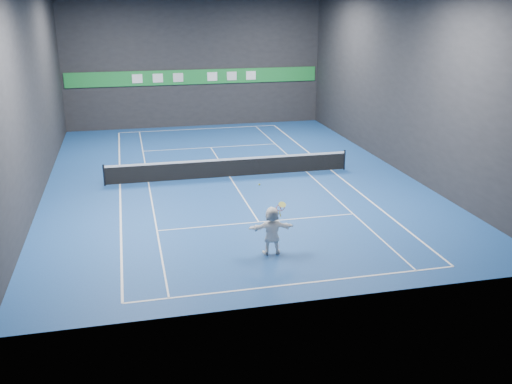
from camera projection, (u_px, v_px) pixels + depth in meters
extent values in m
plane|color=navy|center=(230.00, 177.00, 29.13)|extent=(26.00, 26.00, 0.00)
cube|color=black|center=(195.00, 62.00, 39.70)|extent=(18.00, 0.10, 9.00)
cube|color=black|center=(314.00, 156.00, 15.70)|extent=(18.00, 0.10, 9.00)
cube|color=black|center=(33.00, 95.00, 25.76)|extent=(0.10, 26.00, 9.00)
cube|color=black|center=(399.00, 83.00, 29.63)|extent=(0.10, 26.00, 9.00)
cube|color=white|center=(299.00, 284.00, 18.15)|extent=(10.98, 0.08, 0.01)
cube|color=white|center=(199.00, 129.00, 40.11)|extent=(10.98, 0.08, 0.01)
cube|color=white|center=(120.00, 185.00, 27.95)|extent=(0.08, 23.78, 0.01)
cube|color=white|center=(331.00, 170.00, 30.31)|extent=(0.08, 23.78, 0.01)
cube|color=white|center=(148.00, 183.00, 28.25)|extent=(0.06, 23.78, 0.01)
cube|color=white|center=(307.00, 172.00, 30.01)|extent=(0.06, 23.78, 0.01)
cube|color=white|center=(259.00, 222.00, 23.22)|extent=(8.23, 0.06, 0.01)
cube|color=white|center=(211.00, 147.00, 35.04)|extent=(8.23, 0.06, 0.01)
cube|color=white|center=(230.00, 177.00, 29.13)|extent=(0.06, 12.80, 0.01)
imported|color=white|center=(272.00, 230.00, 20.08)|extent=(1.65, 0.61, 1.75)
sphere|color=#BBCE22|center=(259.00, 184.00, 19.50)|extent=(0.07, 0.07, 0.07)
cylinder|color=black|center=(104.00, 175.00, 27.63)|extent=(0.10, 0.10, 1.07)
cylinder|color=black|center=(344.00, 160.00, 30.29)|extent=(0.10, 0.10, 1.07)
cube|color=black|center=(230.00, 168.00, 28.98)|extent=(12.40, 0.03, 0.86)
cube|color=white|center=(230.00, 159.00, 28.83)|extent=(12.40, 0.04, 0.10)
cube|color=#1D8836|center=(195.00, 77.00, 39.96)|extent=(17.64, 0.06, 1.00)
cube|color=white|center=(137.00, 79.00, 39.05)|extent=(0.70, 0.04, 0.60)
cube|color=white|center=(158.00, 78.00, 39.35)|extent=(0.70, 0.04, 0.60)
cube|color=silver|center=(178.00, 77.00, 39.65)|extent=(0.70, 0.04, 0.60)
cube|color=white|center=(212.00, 77.00, 40.17)|extent=(0.70, 0.04, 0.60)
cube|color=silver|center=(232.00, 76.00, 40.47)|extent=(0.70, 0.04, 0.60)
cube|color=white|center=(251.00, 75.00, 40.77)|extent=(0.70, 0.04, 0.60)
torus|color=red|center=(280.00, 208.00, 19.94)|extent=(0.42, 0.38, 0.23)
cylinder|color=#C2CB47|center=(282.00, 204.00, 19.91)|extent=(0.37, 0.32, 0.19)
cylinder|color=red|center=(280.00, 208.00, 19.94)|extent=(0.11, 0.11, 0.17)
cylinder|color=yellow|center=(280.00, 214.00, 19.99)|extent=(0.12, 0.17, 0.24)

